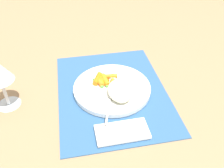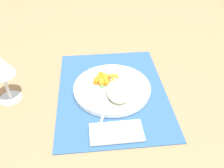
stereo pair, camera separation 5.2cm
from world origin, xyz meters
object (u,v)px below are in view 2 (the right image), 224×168
(rice_mound, at_px, (118,91))
(wine_glass, at_px, (0,66))
(carrot_portion, at_px, (104,80))
(napkin, at_px, (116,132))
(plate, at_px, (112,88))
(fork, at_px, (110,94))

(rice_mound, distance_m, wine_glass, 0.35)
(carrot_portion, height_order, napkin, carrot_portion)
(plate, height_order, wine_glass, wine_glass)
(carrot_portion, relative_size, napkin, 0.62)
(carrot_portion, bearing_deg, napkin, -175.38)
(carrot_portion, distance_m, napkin, 0.21)
(plate, bearing_deg, fork, 163.46)
(rice_mound, bearing_deg, carrot_portion, 27.50)
(fork, height_order, napkin, fork)
(carrot_portion, relative_size, fork, 0.44)
(rice_mound, relative_size, wine_glass, 0.62)
(carrot_portion, xyz_separation_m, napkin, (-0.20, -0.02, -0.02))
(plate, xyz_separation_m, carrot_portion, (0.03, 0.02, 0.02))
(fork, bearing_deg, wine_glass, 82.98)
(carrot_portion, bearing_deg, plate, -141.07)
(rice_mound, distance_m, carrot_portion, 0.08)
(plate, xyz_separation_m, napkin, (-0.18, 0.01, -0.00))
(fork, distance_m, napkin, 0.14)
(rice_mound, xyz_separation_m, carrot_portion, (0.07, 0.04, -0.01))
(carrot_portion, xyz_separation_m, wine_glass, (-0.03, 0.30, 0.09))
(wine_glass, relative_size, napkin, 1.17)
(wine_glass, bearing_deg, rice_mound, -97.82)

